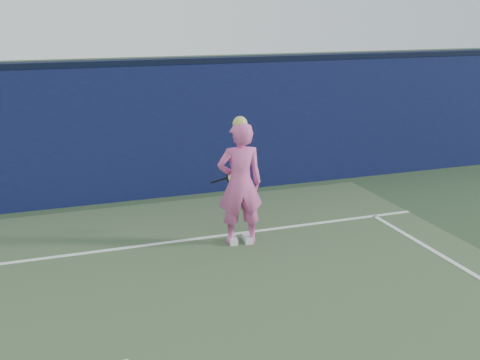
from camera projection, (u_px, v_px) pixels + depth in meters
name	position (u px, v px, depth m)	size (l,w,h in m)	color
backstop_wall	(72.00, 137.00, 10.83)	(24.00, 0.40, 2.50)	#0D103C
wall_cap	(67.00, 64.00, 10.47)	(24.00, 0.42, 0.10)	black
player	(240.00, 183.00, 9.04)	(0.74, 0.53, 1.98)	#E95AA8
racket	(233.00, 177.00, 9.44)	(0.50, 0.15, 0.27)	black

